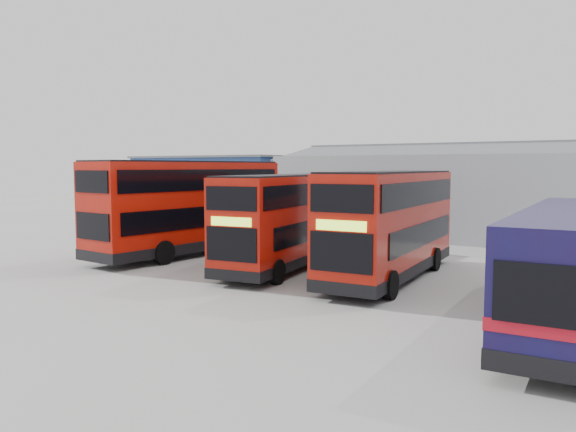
{
  "coord_description": "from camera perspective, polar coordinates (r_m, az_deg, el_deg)",
  "views": [
    {
      "loc": [
        12.56,
        -16.94,
        4.3
      ],
      "look_at": [
        -0.33,
        4.69,
        2.1
      ],
      "focal_mm": 35.0,
      "sensor_mm": 36.0,
      "label": 1
    }
  ],
  "objects": [
    {
      "name": "panel_van",
      "position": [
        41.31,
        -15.51,
        0.43
      ],
      "size": [
        2.9,
        5.0,
        2.06
      ],
      "rotation": [
        0.0,
        0.0,
        0.23
      ],
      "color": "white",
      "rests_on": "ground"
    },
    {
      "name": "double_decker_left",
      "position": [
        27.92,
        -9.98,
        0.78
      ],
      "size": [
        3.76,
        11.07,
        4.6
      ],
      "rotation": [
        0.0,
        0.0,
        3.03
      ],
      "color": "#AF150A",
      "rests_on": "ground"
    },
    {
      "name": "maintenance_shed",
      "position": [
        37.26,
        23.74,
        1.96
      ],
      "size": [
        30.5,
        12.0,
        5.89
      ],
      "color": "#9CA1AA",
      "rests_on": "ground"
    },
    {
      "name": "ground_plane",
      "position": [
        21.52,
        -5.69,
        -6.55
      ],
      "size": [
        120.0,
        120.0,
        0.0
      ],
      "primitive_type": "plane",
      "color": "gray",
      "rests_on": "ground"
    },
    {
      "name": "double_decker_centre",
      "position": [
        23.8,
        -0.05,
        -0.59
      ],
      "size": [
        3.24,
        9.59,
        3.98
      ],
      "rotation": [
        0.0,
        0.0,
        0.11
      ],
      "color": "#AF150A",
      "rests_on": "ground"
    },
    {
      "name": "double_decker_right",
      "position": [
        21.93,
        10.41,
        -0.95
      ],
      "size": [
        2.8,
        9.89,
        4.14
      ],
      "rotation": [
        0.0,
        0.0,
        0.04
      ],
      "color": "#AF150A",
      "rests_on": "ground"
    },
    {
      "name": "office_block",
      "position": [
        43.92,
        -6.46,
        2.72
      ],
      "size": [
        12.3,
        8.32,
        5.12
      ],
      "color": "navy",
      "rests_on": "ground"
    }
  ]
}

